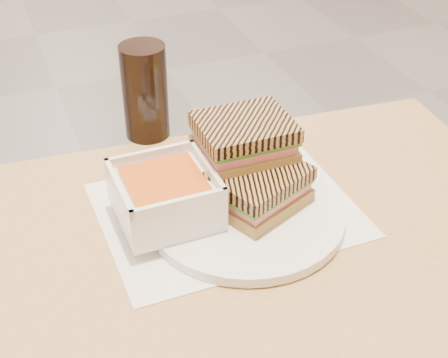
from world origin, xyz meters
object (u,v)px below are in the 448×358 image
object	(u,v)px
panini_lower	(258,187)
main_table	(144,353)
plate	(246,215)
soup_bowl	(165,197)
cola_glass	(145,92)

from	to	relation	value
panini_lower	main_table	bearing A→B (deg)	-155.34
plate	soup_bowl	world-z (taller)	soup_bowl
panini_lower	soup_bowl	bearing A→B (deg)	169.89
plate	soup_bowl	size ratio (longest dim) A/B	2.07
plate	panini_lower	distance (m)	0.04
plate	cola_glass	world-z (taller)	cola_glass
main_table	plate	bearing A→B (deg)	24.86
cola_glass	main_table	bearing A→B (deg)	-107.88
plate	panini_lower	world-z (taller)	panini_lower
main_table	soup_bowl	bearing A→B (deg)	57.49
main_table	soup_bowl	size ratio (longest dim) A/B	9.20
plate	panini_lower	bearing A→B (deg)	22.95
soup_bowl	plate	bearing A→B (deg)	-16.69
main_table	panini_lower	world-z (taller)	panini_lower
main_table	panini_lower	size ratio (longest dim) A/B	7.79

